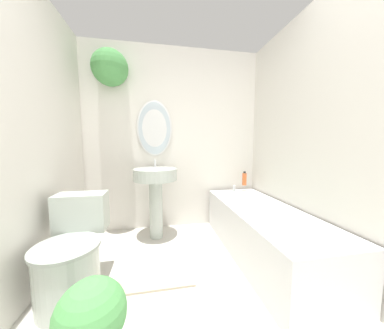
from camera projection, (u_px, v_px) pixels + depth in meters
The scene contains 9 objects.
wall_back at pixel (164, 128), 2.55m from camera, with size 2.42×0.41×2.40m.
wall_left at pixel (14, 134), 1.28m from camera, with size 0.06×2.35×2.40m.
wall_right at pixel (318, 137), 1.71m from camera, with size 0.06×2.35×2.40m.
toilet at pixel (72, 256), 1.42m from camera, with size 0.44×0.63×0.72m.
pedestal_sink at pixel (156, 186), 2.30m from camera, with size 0.51×0.51×0.95m.
bathtub at pixel (262, 231), 1.96m from camera, with size 0.65×1.68×0.57m.
shampoo_bottle at pixel (244, 179), 2.67m from camera, with size 0.06×0.06×0.19m.
potted_plant at pixel (92, 323), 0.93m from camera, with size 0.33×0.33×0.48m.
bath_mat at pixel (157, 274), 1.67m from camera, with size 0.62×0.40×0.02m.
Camera 1 is at (-0.24, -0.38, 1.12)m, focal length 18.00 mm.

